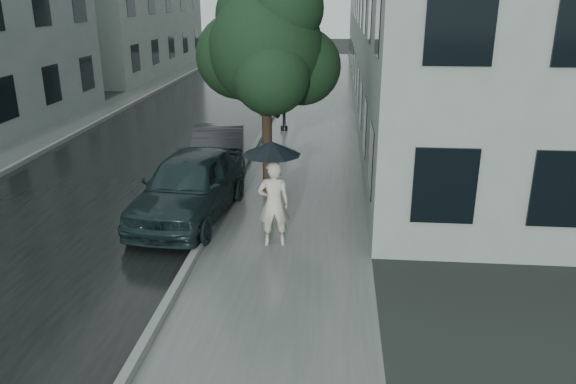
# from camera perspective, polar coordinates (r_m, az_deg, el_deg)

# --- Properties ---
(ground) EXTENTS (120.00, 120.00, 0.00)m
(ground) POSITION_cam_1_polar(r_m,az_deg,el_deg) (10.27, -2.47, -10.04)
(ground) COLOR black
(ground) RESTS_ON ground
(sidewalk) EXTENTS (3.50, 60.00, 0.01)m
(sidewalk) POSITION_cam_1_polar(r_m,az_deg,el_deg) (21.47, 2.36, 5.89)
(sidewalk) COLOR slate
(sidewalk) RESTS_ON ground
(kerb_near) EXTENTS (0.15, 60.00, 0.15)m
(kerb_near) POSITION_cam_1_polar(r_m,az_deg,el_deg) (21.62, -2.50, 6.17)
(kerb_near) COLOR slate
(kerb_near) RESTS_ON ground
(asphalt_road) EXTENTS (6.85, 60.00, 0.00)m
(asphalt_road) POSITION_cam_1_polar(r_m,az_deg,el_deg) (22.36, -11.48, 6.06)
(asphalt_road) COLOR black
(asphalt_road) RESTS_ON ground
(kerb_far) EXTENTS (0.15, 60.00, 0.15)m
(kerb_far) POSITION_cam_1_polar(r_m,az_deg,el_deg) (23.57, -19.73, 6.17)
(kerb_far) COLOR slate
(kerb_far) RESTS_ON ground
(sidewalk_far) EXTENTS (1.70, 60.00, 0.01)m
(sidewalk_far) POSITION_cam_1_polar(r_m,az_deg,el_deg) (23.98, -21.73, 5.97)
(sidewalk_far) COLOR #4C5451
(sidewalk_far) RESTS_ON ground
(building_near) EXTENTS (7.02, 36.00, 9.00)m
(building_near) POSITION_cam_1_polar(r_m,az_deg,el_deg) (28.67, 14.32, 17.84)
(building_near) COLOR gray
(building_near) RESTS_ON ground
(building_far_b) EXTENTS (7.02, 18.00, 8.00)m
(building_far_b) POSITION_cam_1_polar(r_m,az_deg,el_deg) (41.65, -16.78, 17.29)
(building_far_b) COLOR gray
(building_far_b) RESTS_ON ground
(pedestrian) EXTENTS (0.74, 0.55, 1.84)m
(pedestrian) POSITION_cam_1_polar(r_m,az_deg,el_deg) (11.67, -1.46, -1.20)
(pedestrian) COLOR beige
(pedestrian) RESTS_ON sidewalk
(umbrella) EXTENTS (1.27, 1.27, 1.37)m
(umbrella) POSITION_cam_1_polar(r_m,az_deg,el_deg) (11.35, -1.68, 4.48)
(umbrella) COLOR black
(umbrella) RESTS_ON ground
(street_tree) EXTENTS (3.76, 3.42, 5.62)m
(street_tree) POSITION_cam_1_polar(r_m,az_deg,el_deg) (14.57, -2.19, 14.47)
(street_tree) COLOR #332619
(street_tree) RESTS_ON ground
(lamp_post) EXTENTS (0.85, 0.35, 5.55)m
(lamp_post) POSITION_cam_1_polar(r_m,az_deg,el_deg) (21.56, -0.81, 14.47)
(lamp_post) COLOR black
(lamp_post) RESTS_ON ground
(car_near) EXTENTS (2.26, 4.76, 1.57)m
(car_near) POSITION_cam_1_polar(r_m,az_deg,el_deg) (13.44, -9.95, 0.70)
(car_near) COLOR #18282A
(car_near) RESTS_ON ground
(car_far) EXTENTS (2.11, 4.37, 1.38)m
(car_far) POSITION_cam_1_polar(r_m,az_deg,el_deg) (16.55, -7.05, 4.09)
(car_far) COLOR #25282A
(car_far) RESTS_ON ground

